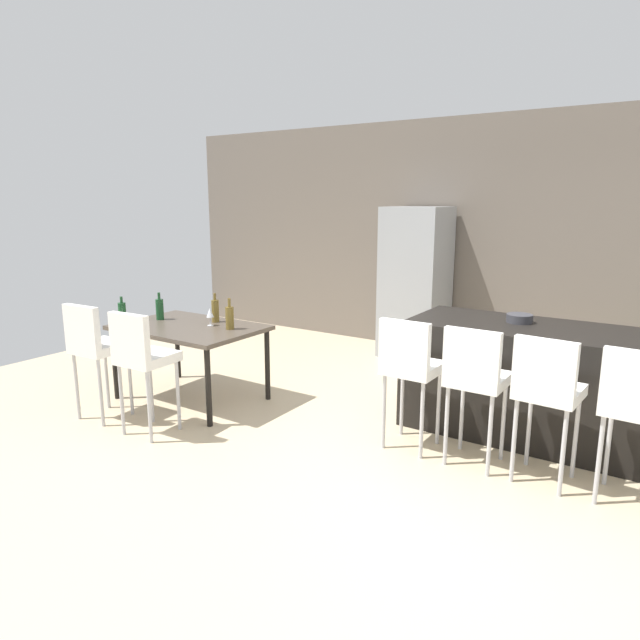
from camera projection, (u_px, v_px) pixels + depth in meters
name	position (u px, v px, depth m)	size (l,w,h in m)	color
ground_plane	(422.00, 444.00, 4.51)	(10.00, 10.00, 0.00)	#C6B28E
back_wall	(525.00, 241.00, 6.53)	(10.00, 0.12, 2.90)	#665B51
kitchen_island	(524.00, 380.00, 4.65)	(1.89, 0.89, 0.92)	black
bar_chair_left	(410.00, 363.00, 4.28)	(0.41, 0.41, 1.05)	white
bar_chair_middle	(475.00, 375.00, 4.01)	(0.41, 0.41, 1.05)	white
bar_chair_right	(547.00, 387.00, 3.74)	(0.43, 0.43, 1.05)	white
bar_chair_far	(637.00, 402.00, 3.46)	(0.42, 0.42, 1.05)	white
dining_table	(189.00, 332.00, 5.39)	(1.38, 0.92, 0.74)	#4C4238
dining_chair_near	(94.00, 343.00, 4.88)	(0.42, 0.42, 1.05)	white
dining_chair_far	(141.00, 354.00, 4.54)	(0.42, 0.42, 1.05)	white
wine_bottle_far	(160.00, 309.00, 5.62)	(0.08, 0.08, 0.28)	#194723
wine_bottle_middle	(230.00, 317.00, 5.20)	(0.08, 0.08, 0.29)	brown
wine_bottle_inner	(122.00, 313.00, 5.38)	(0.07, 0.07, 0.28)	#194723
wine_bottle_right	(215.00, 311.00, 5.51)	(0.07, 0.07, 0.29)	brown
wine_glass_left	(210.00, 313.00, 5.35)	(0.07, 0.07, 0.17)	silver
refrigerator	(415.00, 283.00, 6.91)	(0.72, 0.68, 1.84)	#939699
fruit_bowl	(519.00, 318.00, 4.67)	(0.21, 0.21, 0.07)	#333338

